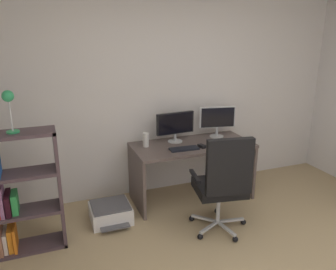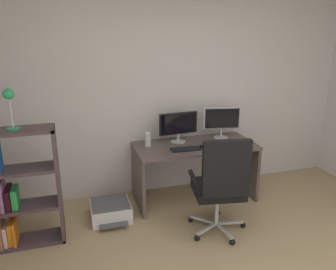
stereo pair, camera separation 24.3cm
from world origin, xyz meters
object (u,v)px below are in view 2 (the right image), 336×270
monitor_secondary (222,120)px  desktop_speaker (148,139)px  keyboard (186,149)px  office_chair (221,183)px  bookshelf (10,193)px  monitor_main (178,125)px  desk (195,159)px  computer_mouse (204,147)px  desk_lamp (9,100)px  printer (111,210)px

monitor_secondary → desktop_speaker: 0.99m
keyboard → office_chair: 0.71m
desktop_speaker → office_chair: bearing=-61.0°
bookshelf → monitor_secondary: bearing=12.6°
monitor_main → office_chair: monitor_main is taller
monitor_secondary → office_chair: (-0.46, -0.99, -0.37)m
desk → desktop_speaker: size_ratio=8.60×
keyboard → computer_mouse: (0.23, -0.01, 0.01)m
monitor_secondary → desk_lamp: size_ratio=1.24×
monitor_secondary → printer: monitor_secondary is taller
desk → monitor_main: 0.47m
bookshelf → printer: size_ratio=2.43×
desk_lamp → office_chair: bearing=-13.1°
desk → bookshelf: bearing=-169.0°
bookshelf → desktop_speaker: bearing=18.7°
computer_mouse → desk_lamp: bearing=171.7°
keyboard → bookshelf: 1.89m
bookshelf → desk_lamp: size_ratio=3.15×
monitor_main → monitor_secondary: (0.58, 0.00, 0.02)m
desk → computer_mouse: size_ratio=14.63×
bookshelf → desk_lamp: desk_lamp is taller
monitor_main → office_chair: size_ratio=0.45×
desk → monitor_secondary: monitor_secondary is taller
keyboard → office_chair: size_ratio=0.31×
keyboard → desk_lamp: (-1.75, -0.24, 0.72)m
desk → monitor_secondary: 0.62m
monitor_secondary → bookshelf: bearing=-167.4°
office_chair → bookshelf: (-2.00, 0.44, -0.03)m
keyboard → desk_lamp: desk_lamp is taller
bookshelf → printer: bookshelf is taller
desk → bookshelf: 2.08m
desk → monitor_main: bearing=137.2°
desktop_speaker → printer: bearing=-150.8°
office_chair → desk_lamp: bearing=166.9°
monitor_main → office_chair: 1.05m
printer → monitor_main: bearing=20.2°
desk_lamp → printer: bearing=13.9°
monitor_secondary → office_chair: 1.15m
monitor_main → keyboard: 0.37m
monitor_secondary → computer_mouse: bearing=-139.5°
computer_mouse → desk: bearing=92.7°
computer_mouse → desktop_speaker: size_ratio=0.59×
desk → desktop_speaker: bearing=169.4°
desk → keyboard: (-0.17, -0.15, 0.20)m
monitor_secondary → desk_lamp: desk_lamp is taller
monitor_main → printer: bearing=-159.8°
computer_mouse → monitor_main: bearing=109.6°
desktop_speaker → desk_lamp: (-1.37, -0.50, 0.65)m
monitor_secondary → keyboard: bearing=-152.8°
desk_lamp → bookshelf: bearing=-179.5°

